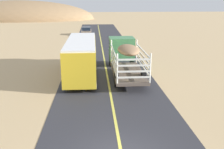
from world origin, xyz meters
TOP-DOWN VIEW (x-y plane):
  - livestock_truck at (1.67, 14.39)m, footprint 2.53×9.70m
  - bus at (-2.27, 13.15)m, footprint 2.54×10.00m
  - car_far at (-2.49, 40.16)m, footprint 1.80×4.40m
  - distant_hill at (-25.42, 78.36)m, footprint 48.87×23.20m

SIDE VIEW (x-z plane):
  - distant_hill at x=-25.42m, z-range -5.93..5.93m
  - car_far at x=-2.49m, z-range -0.04..1.42m
  - bus at x=-2.27m, z-range 0.14..3.35m
  - livestock_truck at x=1.67m, z-range 0.28..3.30m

